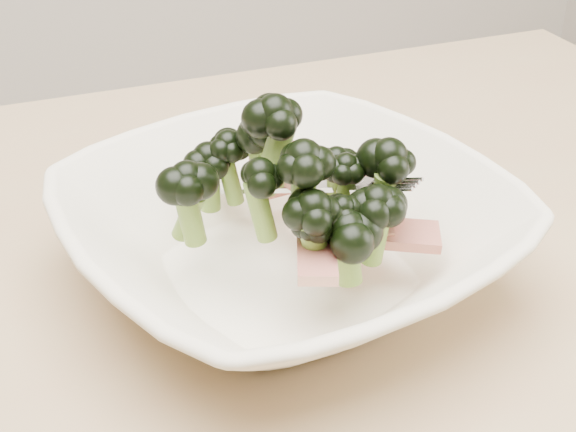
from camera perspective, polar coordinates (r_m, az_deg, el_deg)
name	(u,v)px	position (r m, az deg, el deg)	size (l,w,h in m)	color
broccoli_dish	(289,227)	(0.54, 0.10, -0.80)	(0.35, 0.35, 0.14)	#F2E9CD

